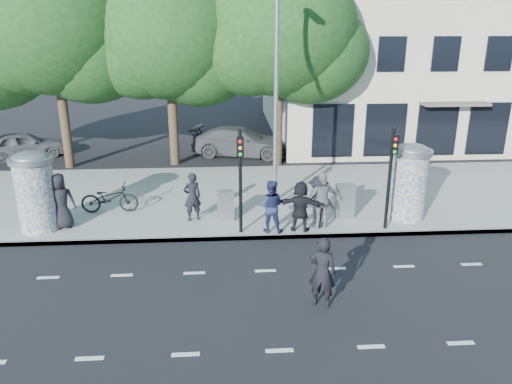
{
  "coord_description": "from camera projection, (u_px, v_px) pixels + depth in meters",
  "views": [
    {
      "loc": [
        -1.09,
        -11.13,
        6.72
      ],
      "look_at": [
        -0.13,
        3.5,
        1.64
      ],
      "focal_mm": 35.0,
      "sensor_mm": 36.0,
      "label": 1
    }
  ],
  "objects": [
    {
      "name": "ad_column_left",
      "position": [
        35.0,
        190.0,
        16.05
      ],
      "size": [
        1.36,
        1.36,
        2.65
      ],
      "color": "beige",
      "rests_on": "sidewalk"
    },
    {
      "name": "street_lamp",
      "position": [
        276.0,
        77.0,
        17.5
      ],
      "size": [
        0.25,
        0.93,
        8.0
      ],
      "color": "slate",
      "rests_on": "sidewalk"
    },
    {
      "name": "traffic_pole_near",
      "position": [
        240.0,
        171.0,
        15.57
      ],
      "size": [
        0.22,
        0.31,
        3.4
      ],
      "color": "black",
      "rests_on": "sidewalk"
    },
    {
      "name": "ground",
      "position": [
        270.0,
        297.0,
        12.76
      ],
      "size": [
        120.0,
        120.0,
        0.0
      ],
      "primitive_type": "plane",
      "color": "black",
      "rests_on": "ground"
    },
    {
      "name": "ped_b",
      "position": [
        192.0,
        197.0,
        17.0
      ],
      "size": [
        0.72,
        0.59,
        1.7
      ],
      "primitive_type": "imported",
      "rotation": [
        0.0,
        0.0,
        3.49
      ],
      "color": "black",
      "rests_on": "sidewalk"
    },
    {
      "name": "cabinet_left",
      "position": [
        226.0,
        206.0,
        17.09
      ],
      "size": [
        0.58,
        0.48,
        1.06
      ],
      "primitive_type": "cube",
      "rotation": [
        0.0,
        0.0,
        0.24
      ],
      "color": "gray",
      "rests_on": "sidewalk"
    },
    {
      "name": "lane_dash_far",
      "position": [
        265.0,
        271.0,
        14.08
      ],
      "size": [
        32.0,
        0.12,
        0.01
      ],
      "primitive_type": "cube",
      "color": "silver",
      "rests_on": "ground"
    },
    {
      "name": "building",
      "position": [
        436.0,
        32.0,
        30.39
      ],
      "size": [
        20.3,
        15.85,
        12.0
      ],
      "color": "beige",
      "rests_on": "ground"
    },
    {
      "name": "tree_mid_left",
      "position": [
        53.0,
        25.0,
        21.89
      ],
      "size": [
        7.2,
        7.2,
        9.57
      ],
      "color": "#38281C",
      "rests_on": "ground"
    },
    {
      "name": "traffic_pole_far",
      "position": [
        391.0,
        169.0,
        15.87
      ],
      "size": [
        0.22,
        0.31,
        3.4
      ],
      "color": "black",
      "rests_on": "sidewalk"
    },
    {
      "name": "ped_c",
      "position": [
        271.0,
        206.0,
        16.08
      ],
      "size": [
        0.96,
        0.81,
        1.74
      ],
      "primitive_type": "imported",
      "rotation": [
        0.0,
        0.0,
        2.95
      ],
      "color": "#1D254A",
      "rests_on": "sidewalk"
    },
    {
      "name": "man_road",
      "position": [
        322.0,
        272.0,
        12.11
      ],
      "size": [
        0.78,
        0.66,
        1.83
      ],
      "primitive_type": "imported",
      "rotation": [
        0.0,
        0.0,
        2.75
      ],
      "color": "black",
      "rests_on": "ground"
    },
    {
      "name": "ped_a",
      "position": [
        61.0,
        201.0,
        16.34
      ],
      "size": [
        1.0,
        0.75,
        1.87
      ],
      "primitive_type": "imported",
      "rotation": [
        0.0,
        0.0,
        3.32
      ],
      "color": "black",
      "rests_on": "sidewalk"
    },
    {
      "name": "ped_f",
      "position": [
        300.0,
        206.0,
        16.15
      ],
      "size": [
        1.66,
        0.95,
        1.69
      ],
      "primitive_type": "imported",
      "rotation": [
        0.0,
        0.0,
        2.88
      ],
      "color": "black",
      "rests_on": "sidewalk"
    },
    {
      "name": "ad_column_right",
      "position": [
        409.0,
        180.0,
        17.01
      ],
      "size": [
        1.36,
        1.36,
        2.65
      ],
      "color": "beige",
      "rests_on": "sidewalk"
    },
    {
      "name": "ped_e",
      "position": [
        322.0,
        200.0,
        16.33
      ],
      "size": [
        1.27,
        0.94,
        1.93
      ],
      "primitive_type": "imported",
      "rotation": [
        0.0,
        0.0,
        3.43
      ],
      "color": "gray",
      "rests_on": "sidewalk"
    },
    {
      "name": "tree_near_left",
      "position": [
        168.0,
        35.0,
        22.53
      ],
      "size": [
        6.8,
        6.8,
        8.97
      ],
      "color": "#38281C",
      "rests_on": "ground"
    },
    {
      "name": "lane_dash_near",
      "position": [
        279.0,
        351.0,
        10.68
      ],
      "size": [
        32.0,
        0.12,
        0.01
      ],
      "primitive_type": "cube",
      "color": "silver",
      "rests_on": "ground"
    },
    {
      "name": "car_left",
      "position": [
        24.0,
        145.0,
        25.43
      ],
      "size": [
        3.08,
        4.3,
        1.36
      ],
      "primitive_type": "imported",
      "rotation": [
        0.0,
        0.0,
        1.99
      ],
      "color": "#585A5F",
      "rests_on": "ground"
    },
    {
      "name": "car_right",
      "position": [
        240.0,
        142.0,
        25.84
      ],
      "size": [
        3.18,
        5.38,
        1.46
      ],
      "primitive_type": "imported",
      "rotation": [
        0.0,
        0.0,
        1.33
      ],
      "color": "#494D50",
      "rests_on": "ground"
    },
    {
      "name": "bicycle",
      "position": [
        110.0,
        198.0,
        17.81
      ],
      "size": [
        0.74,
        2.02,
        1.06
      ],
      "primitive_type": "imported",
      "rotation": [
        0.0,
        0.0,
        1.59
      ],
      "color": "black",
      "rests_on": "sidewalk"
    },
    {
      "name": "ped_d",
      "position": [
        318.0,
        202.0,
        16.45
      ],
      "size": [
        1.19,
        0.77,
        1.75
      ],
      "primitive_type": "imported",
      "rotation": [
        0.0,
        0.0,
        3.04
      ],
      "color": "black",
      "rests_on": "sidewalk"
    },
    {
      "name": "cabinet_right",
      "position": [
        345.0,
        201.0,
        17.29
      ],
      "size": [
        0.66,
        0.55,
        1.21
      ],
      "primitive_type": "cube",
      "rotation": [
        0.0,
        0.0,
        0.24
      ],
      "color": "gray",
      "rests_on": "sidewalk"
    },
    {
      "name": "sidewalk",
      "position": [
        253.0,
        196.0,
        19.81
      ],
      "size": [
        40.0,
        8.0,
        0.15
      ],
      "primitive_type": "cube",
      "color": "gray",
      "rests_on": "ground"
    },
    {
      "name": "tree_center",
      "position": [
        279.0,
        29.0,
        22.39
      ],
      "size": [
        7.0,
        7.0,
        9.3
      ],
      "color": "#38281C",
      "rests_on": "ground"
    },
    {
      "name": "curb",
      "position": [
        260.0,
        237.0,
        16.08
      ],
      "size": [
        40.0,
        0.1,
        0.16
      ],
      "primitive_type": "cube",
      "color": "slate",
      "rests_on": "ground"
    }
  ]
}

